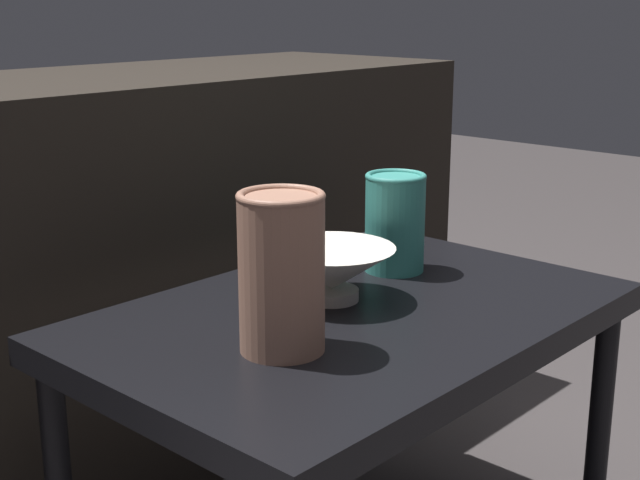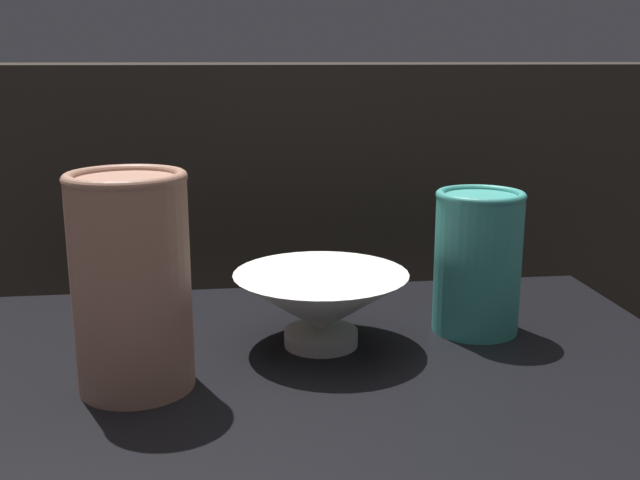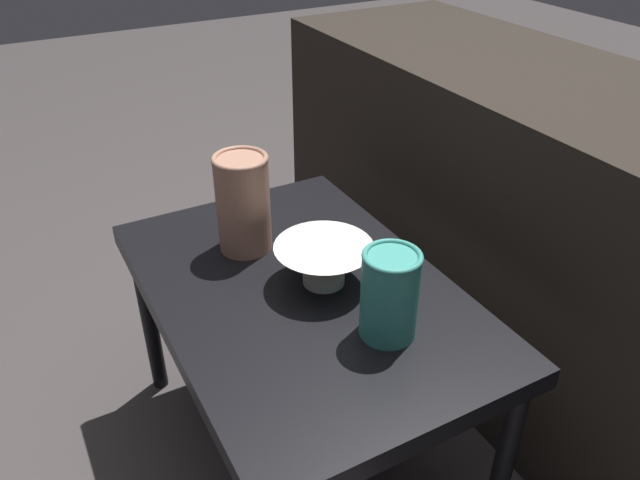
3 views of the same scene
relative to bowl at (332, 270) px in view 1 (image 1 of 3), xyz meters
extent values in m
cube|color=black|center=(-0.01, -0.05, -0.07)|extent=(0.77, 0.52, 0.04)
cylinder|color=black|center=(0.35, -0.27, -0.29)|extent=(0.04, 0.04, 0.41)
cylinder|color=black|center=(0.35, 0.18, -0.29)|extent=(0.04, 0.04, 0.41)
cube|color=black|center=(-0.01, 0.58, -0.13)|extent=(1.58, 0.50, 0.74)
cylinder|color=silver|center=(0.00, 0.00, -0.04)|extent=(0.08, 0.08, 0.02)
cone|color=silver|center=(0.00, 0.00, 0.00)|extent=(0.18, 0.18, 0.06)
cylinder|color=#996B56|center=(-0.18, -0.08, 0.05)|extent=(0.11, 0.11, 0.20)
torus|color=#996B56|center=(-0.18, -0.08, 0.15)|extent=(0.11, 0.11, 0.01)
cylinder|color=teal|center=(0.18, 0.02, 0.03)|extent=(0.10, 0.10, 0.15)
torus|color=teal|center=(0.18, 0.02, 0.11)|extent=(0.10, 0.10, 0.01)
camera|label=1|loc=(-0.92, -0.81, 0.38)|focal=50.00mm
camera|label=2|loc=(-0.10, -0.74, 0.25)|focal=42.00mm
camera|label=3|loc=(0.83, -0.46, 0.64)|focal=35.00mm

